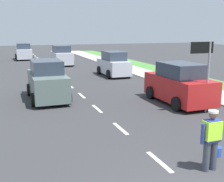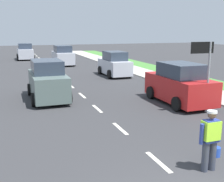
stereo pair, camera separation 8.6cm
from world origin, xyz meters
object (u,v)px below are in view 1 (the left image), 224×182
at_px(lane_direction_sign, 204,60).
at_px(car_oncoming_third, 24,52).
at_px(road_worker, 212,137).
at_px(car_parked_far, 114,65).
at_px(car_oncoming_lead, 47,81).
at_px(car_outgoing_far, 62,56).
at_px(car_parked_curbside, 179,84).

xyz_separation_m(lane_direction_sign, car_oncoming_third, (-6.10, 27.57, -1.46)).
relative_size(road_worker, car_parked_far, 0.42).
height_order(car_oncoming_third, car_oncoming_lead, car_oncoming_lead).
distance_m(car_oncoming_third, car_outgoing_far, 8.19).
height_order(lane_direction_sign, car_parked_far, lane_direction_sign).
distance_m(car_parked_far, car_outgoing_far, 9.12).
relative_size(lane_direction_sign, car_parked_curbside, 0.76).
relative_size(car_parked_far, car_outgoing_far, 0.96).
relative_size(lane_direction_sign, car_oncoming_lead, 0.76).
bearing_deg(car_oncoming_third, car_parked_curbside, -76.59).
bearing_deg(car_oncoming_lead, car_oncoming_third, 89.70).
relative_size(car_parked_far, car_oncoming_lead, 0.93).
relative_size(car_oncoming_third, car_oncoming_lead, 0.91).
relative_size(lane_direction_sign, car_outgoing_far, 0.78).
bearing_deg(car_parked_far, car_parked_curbside, -89.79).
distance_m(car_parked_curbside, car_oncoming_lead, 6.99).
height_order(car_oncoming_third, car_outgoing_far, car_outgoing_far).
bearing_deg(car_parked_far, car_oncoming_third, 110.64).
bearing_deg(car_parked_curbside, car_oncoming_lead, 153.28).
height_order(road_worker, lane_direction_sign, lane_direction_sign).
distance_m(lane_direction_sign, car_parked_curbside, 2.38).
xyz_separation_m(lane_direction_sign, car_outgoing_far, (-2.67, 20.13, -1.44)).
relative_size(car_parked_far, car_parked_curbside, 0.93).
height_order(car_parked_curbside, car_oncoming_lead, car_oncoming_lead).
height_order(lane_direction_sign, car_oncoming_lead, lane_direction_sign).
relative_size(lane_direction_sign, car_oncoming_third, 0.84).
bearing_deg(car_oncoming_lead, car_outgoing_far, 76.76).
xyz_separation_m(car_oncoming_third, car_oncoming_lead, (-0.12, -22.53, 0.04)).
relative_size(car_parked_curbside, car_oncoming_third, 1.11).
height_order(lane_direction_sign, car_parked_curbside, lane_direction_sign).
bearing_deg(lane_direction_sign, car_parked_curbside, 89.37).
relative_size(road_worker, car_parked_curbside, 0.40).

